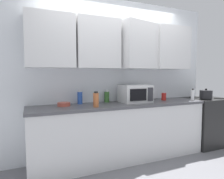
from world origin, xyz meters
The scene contains 12 objects.
wall_back_with_cabinets centered at (0.00, -0.07, 1.58)m, with size 3.68×0.50×2.60m.
counter_run centered at (0.00, -0.30, 0.45)m, with size 2.81×0.63×0.90m.
stove_range centered at (1.79, -0.32, 0.45)m, with size 0.76×0.64×0.91m.
kettle centered at (1.62, -0.46, 0.99)m, with size 0.22×0.22×0.19m.
microwave centered at (0.27, -0.26, 1.04)m, with size 0.48×0.37×0.28m.
bottle_spice_jar centered at (-0.48, -0.47, 1.00)m, with size 0.08×0.08×0.22m.
bottle_white_jar centered at (1.28, -0.48, 1.00)m, with size 0.06×0.06×0.21m.
bottle_soy_dark centered at (0.61, -0.14, 1.01)m, with size 0.06×0.06×0.22m.
bottle_green_oil centered at (-0.16, -0.09, 0.99)m, with size 0.08×0.08×0.19m.
bottle_red_sauce centered at (0.85, -0.25, 0.97)m, with size 0.08×0.08×0.15m.
bottle_blue_cleaner centered at (-0.62, -0.11, 1.00)m, with size 0.08×0.08×0.22m.
bowl_ceramic_small centered at (-0.88, -0.20, 0.93)m, with size 0.18×0.18×0.05m, color #B24C3D.
Camera 1 is at (-1.33, -3.07, 1.36)m, focal length 31.58 mm.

